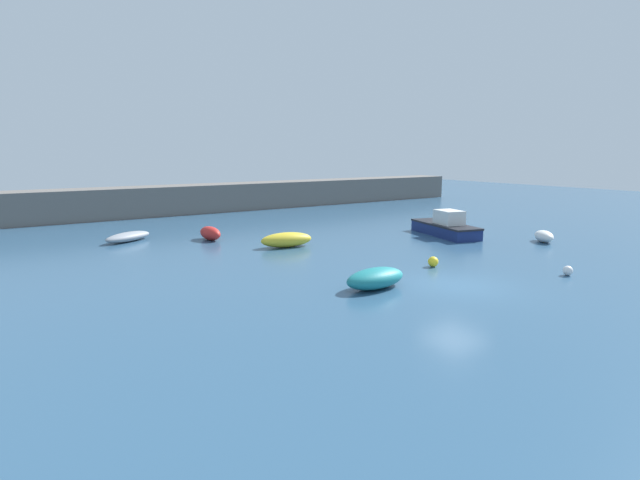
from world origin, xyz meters
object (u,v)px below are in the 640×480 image
object	(u,v)px
dinghy_near_pier	(544,236)
fishing_dinghy_green	(210,233)
mooring_buoy_white	(568,271)
rowboat_blue_near	(128,237)
open_tender_yellow	(286,240)
rowboat_white_midwater	(375,278)
mooring_buoy_yellow	(433,262)
motorboat_with_cabin	(446,227)

from	to	relation	value
dinghy_near_pier	fishing_dinghy_green	bearing A→B (deg)	91.82
fishing_dinghy_green	mooring_buoy_white	bearing A→B (deg)	-156.45
rowboat_blue_near	open_tender_yellow	distance (m)	10.20
rowboat_blue_near	fishing_dinghy_green	size ratio (longest dim) A/B	1.58
rowboat_white_midwater	open_tender_yellow	bearing A→B (deg)	-102.12
rowboat_blue_near	dinghy_near_pier	size ratio (longest dim) A/B	1.67
open_tender_yellow	mooring_buoy_yellow	xyz separation A→B (m)	(3.39, -8.40, -0.18)
rowboat_white_midwater	dinghy_near_pier	bearing A→B (deg)	-175.09
rowboat_blue_near	dinghy_near_pier	world-z (taller)	dinghy_near_pier
motorboat_with_cabin	dinghy_near_pier	size ratio (longest dim) A/B	2.90
mooring_buoy_yellow	mooring_buoy_white	distance (m)	5.99
open_tender_yellow	rowboat_white_midwater	bearing A→B (deg)	91.55
rowboat_blue_near	mooring_buoy_yellow	bearing A→B (deg)	-84.48
rowboat_blue_near	dinghy_near_pier	xyz separation A→B (m)	(21.39, -14.64, 0.06)
rowboat_blue_near	dinghy_near_pier	bearing A→B (deg)	-63.37
open_tender_yellow	mooring_buoy_yellow	bearing A→B (deg)	122.12
motorboat_with_cabin	mooring_buoy_yellow	bearing A→B (deg)	142.85
motorboat_with_cabin	dinghy_near_pier	distance (m)	6.02
mooring_buoy_white	dinghy_near_pier	bearing A→B (deg)	38.65
rowboat_blue_near	mooring_buoy_white	world-z (taller)	rowboat_blue_near
dinghy_near_pier	rowboat_white_midwater	size ratio (longest dim) A/B	0.69
rowboat_white_midwater	fishing_dinghy_green	bearing A→B (deg)	-88.23
open_tender_yellow	dinghy_near_pier	distance (m)	15.97
open_tender_yellow	dinghy_near_pier	xyz separation A→B (m)	(14.10, -7.50, -0.08)
fishing_dinghy_green	motorboat_with_cabin	xyz separation A→B (m)	(13.73, -7.15, 0.16)
mooring_buoy_yellow	dinghy_near_pier	bearing A→B (deg)	4.80
motorboat_with_cabin	open_tender_yellow	bearing A→B (deg)	91.78
fishing_dinghy_green	open_tender_yellow	world-z (taller)	open_tender_yellow
rowboat_white_midwater	mooring_buoy_yellow	world-z (taller)	rowboat_white_midwater
rowboat_blue_near	rowboat_white_midwater	world-z (taller)	rowboat_white_midwater
rowboat_white_midwater	mooring_buoy_white	size ratio (longest dim) A/B	6.72
rowboat_blue_near	dinghy_near_pier	distance (m)	25.92
fishing_dinghy_green	mooring_buoy_yellow	bearing A→B (deg)	-160.51
mooring_buoy_yellow	fishing_dinghy_green	bearing A→B (deg)	115.35
rowboat_blue_near	open_tender_yellow	world-z (taller)	open_tender_yellow
open_tender_yellow	mooring_buoy_yellow	size ratio (longest dim) A/B	6.47
open_tender_yellow	rowboat_white_midwater	xyz separation A→B (m)	(-1.48, -9.81, -0.01)
fishing_dinghy_green	mooring_buoy_white	xyz separation A→B (m)	(10.02, -17.77, -0.21)
mooring_buoy_yellow	rowboat_white_midwater	bearing A→B (deg)	-163.80
motorboat_with_cabin	mooring_buoy_white	size ratio (longest dim) A/B	13.45
fishing_dinghy_green	rowboat_white_midwater	world-z (taller)	fishing_dinghy_green
motorboat_with_cabin	rowboat_white_midwater	bearing A→B (deg)	135.15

